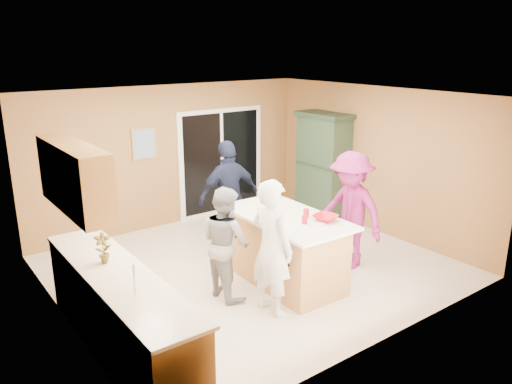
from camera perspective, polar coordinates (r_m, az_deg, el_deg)
floor at (r=7.76m, az=-0.46°, el=-8.53°), size 5.50×5.50×0.00m
ceiling at (r=7.06m, az=-0.50°, el=10.95°), size 5.50×5.00×0.10m
wall_back at (r=9.38m, az=-9.54°, el=4.09°), size 5.50×0.10×2.60m
wall_front at (r=5.58m, az=14.87°, el=-4.91°), size 5.50×0.10×2.60m
wall_left at (r=6.18m, az=-21.61°, el=-3.45°), size 0.10×5.00×2.60m
wall_right at (r=9.14m, az=13.61°, el=3.53°), size 0.10×5.00×2.60m
left_cabinet_run at (r=5.68m, az=-14.73°, el=-13.89°), size 0.65×3.05×1.24m
upper_cabinets at (r=5.87m, az=-20.03°, el=1.59°), size 0.35×1.60×0.75m
sliding_door at (r=9.91m, az=-3.97°, el=3.46°), size 1.90×0.07×2.10m
framed_picture at (r=9.07m, az=-12.65°, el=5.42°), size 0.46×0.04×0.56m
kitchen_island at (r=7.12m, az=3.42°, el=-6.77°), size 1.08×1.94×1.01m
green_hutch at (r=9.74m, az=7.64°, el=2.82°), size 0.59×1.12×2.05m
woman_white at (r=6.20m, az=1.79°, el=-6.36°), size 0.50×0.69×1.75m
woman_grey at (r=6.66m, az=-3.49°, el=-5.77°), size 0.59×0.75×1.52m
woman_navy at (r=8.09m, az=-3.11°, el=-0.50°), size 1.10×0.51×1.84m
woman_magenta at (r=7.62m, az=10.73°, el=-2.06°), size 0.74×1.20×1.79m
serving_bowl at (r=6.76m, az=7.97°, el=-2.95°), size 0.39×0.39×0.08m
tulip_vase at (r=5.82m, az=-17.08°, el=-6.14°), size 0.22×0.18×0.36m
tumbler_near at (r=6.62m, az=5.59°, el=-3.15°), size 0.09×0.09×0.11m
tumbler_far at (r=6.86m, az=5.75°, el=-2.41°), size 0.10×0.10×0.12m
wine_bottle at (r=6.94m, az=1.98°, el=-1.62°), size 0.07×0.07×0.30m
white_plate at (r=6.62m, az=6.93°, el=-3.64°), size 0.31×0.31×0.02m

